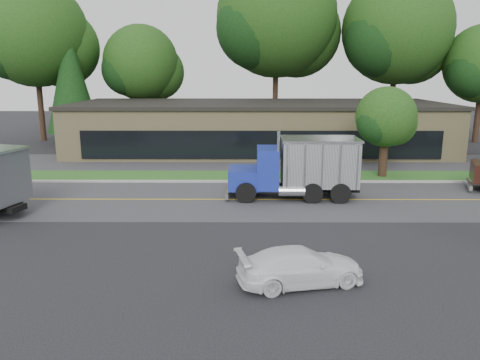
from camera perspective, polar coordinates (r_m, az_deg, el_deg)
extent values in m
plane|color=#2B2B30|center=(17.35, -1.56, -10.34)|extent=(140.00, 140.00, 0.00)
cube|color=#4E4E52|center=(25.86, -0.93, -2.42)|extent=(60.00, 8.00, 0.02)
cube|color=gold|center=(25.86, -0.93, -2.42)|extent=(60.00, 0.12, 0.01)
cube|color=#9E9E99|center=(29.93, -0.76, -0.29)|extent=(60.00, 0.30, 0.12)
cube|color=#2C5F20|center=(31.68, -0.70, 0.46)|extent=(60.00, 3.40, 0.03)
cube|color=#4E4E52|center=(36.58, -0.57, 2.16)|extent=(60.00, 7.00, 0.02)
cube|color=tan|center=(42.23, 2.28, 6.35)|extent=(32.00, 12.00, 4.00)
cylinder|color=#382619|center=(52.30, -23.05, 7.57)|extent=(0.56, 0.56, 5.73)
sphere|color=#124011|center=(52.28, -23.83, 16.06)|extent=(10.47, 10.47, 10.47)
sphere|color=#124011|center=(52.68, -21.09, 14.82)|extent=(7.85, 7.85, 7.85)
sphere|color=black|center=(52.00, -25.88, 14.80)|extent=(7.20, 7.20, 7.20)
cylinder|color=#382619|center=(51.25, -11.68, 7.40)|extent=(0.56, 0.56, 4.23)
sphere|color=#124011|center=(51.04, -11.98, 13.83)|extent=(7.74, 7.74, 7.74)
sphere|color=#124011|center=(51.70, -10.09, 12.82)|extent=(5.81, 5.81, 5.81)
sphere|color=black|center=(50.58, -13.49, 12.94)|extent=(5.32, 5.32, 5.32)
cylinder|color=#382619|center=(50.17, 4.30, 8.91)|extent=(0.56, 0.56, 6.67)
sphere|color=#124011|center=(50.35, 4.48, 19.24)|extent=(12.20, 12.20, 12.20)
sphere|color=#124011|center=(51.92, 6.96, 17.30)|extent=(9.15, 9.15, 9.15)
sphere|color=black|center=(49.00, 2.21, 18.10)|extent=(8.39, 8.39, 8.39)
cylinder|color=#382619|center=(51.45, 17.96, 8.03)|extent=(0.56, 0.56, 5.97)
sphere|color=#124011|center=(51.48, 18.61, 17.04)|extent=(10.92, 10.92, 10.92)
sphere|color=#124011|center=(53.32, 20.20, 15.29)|extent=(8.19, 8.19, 8.19)
sphere|color=black|center=(49.94, 16.96, 16.12)|extent=(7.51, 7.51, 7.51)
cylinder|color=#382619|center=(52.68, 26.91, 6.36)|extent=(0.56, 0.56, 4.15)
sphere|color=black|center=(51.30, 26.63, 11.78)|extent=(5.21, 5.21, 5.21)
cylinder|color=#382619|center=(49.23, -19.42, 4.81)|extent=(0.44, 0.44, 1.00)
cone|color=black|center=(48.82, -19.93, 11.46)|extent=(4.97, 4.97, 10.18)
cylinder|color=#382619|center=(32.85, 17.03, 2.26)|extent=(0.56, 0.56, 2.16)
sphere|color=#124011|center=(32.46, 17.37, 7.36)|extent=(3.96, 3.96, 3.96)
sphere|color=#124011|center=(33.20, 18.30, 6.55)|extent=(2.97, 2.97, 2.97)
sphere|color=black|center=(31.97, 16.45, 6.68)|extent=(2.72, 2.72, 2.72)
cube|color=black|center=(26.35, 6.92, -0.94)|extent=(6.86, 1.15, 0.28)
cube|color=#1C2D9F|center=(26.11, 0.44, 0.27)|extent=(1.69, 2.34, 1.10)
cube|color=#1C2D9F|center=(25.99, 3.39, 1.54)|extent=(1.24, 2.43, 2.20)
cube|color=black|center=(25.91, 2.25, 2.41)|extent=(0.11, 2.10, 0.90)
cube|color=silver|center=(26.18, 9.60, 2.13)|extent=(4.14, 2.59, 2.50)
cube|color=silver|center=(25.97, 9.70, 4.95)|extent=(4.30, 2.74, 0.12)
cylinder|color=black|center=(27.35, 0.80, -0.33)|extent=(1.11, 0.37, 1.10)
cylinder|color=black|center=(25.12, 0.72, -1.54)|extent=(1.11, 0.37, 1.10)
cylinder|color=black|center=(27.64, 9.77, -0.38)|extent=(1.11, 0.37, 1.10)
cylinder|color=black|center=(25.43, 10.49, -1.58)|extent=(1.11, 0.37, 1.10)
imported|color=white|center=(15.84, 7.39, -10.38)|extent=(4.52, 2.66, 1.23)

